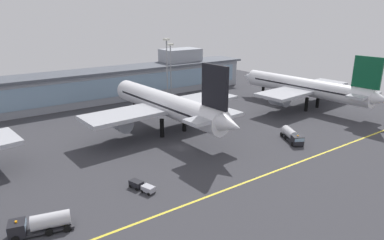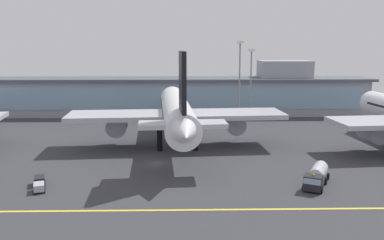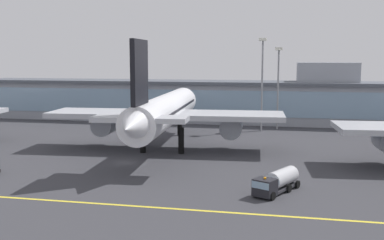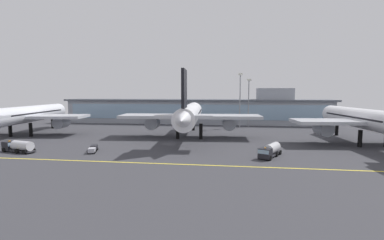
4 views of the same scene
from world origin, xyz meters
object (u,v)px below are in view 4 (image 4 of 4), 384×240
Objects in this scene: service_truck_far at (18,146)px; apron_light_mast_west at (240,92)px; airliner_near_left at (26,115)px; apron_light_mast_centre at (249,95)px; airliner_near_right at (190,115)px; fuel_tanker_truck at (270,150)px; baggage_tug_near at (93,149)px; airliner_far_right at (367,120)px.

apron_light_mast_west reaches higher than service_truck_far.
apron_light_mast_centre is (77.88, 34.06, 6.68)m from airliner_near_left.
airliner_near_right is 6.00× the size of fuel_tanker_truck.
apron_light_mast_west reaches higher than baggage_tug_near.
apron_light_mast_centre reaches higher than service_truck_far.
fuel_tanker_truck is at bearing -163.26° from service_truck_far.
airliner_near_left is at bearing -157.67° from apron_light_mast_west.
fuel_tanker_truck is 57.94m from apron_light_mast_centre.
apron_light_mast_centre is at bearing 43.82° from apron_light_mast_west.
airliner_near_left is 80.50m from apron_light_mast_west.
apron_light_mast_west is (-5.06, 53.00, 13.44)m from fuel_tanker_truck.
airliner_far_right is 6.02× the size of fuel_tanker_truck.
apron_light_mast_west reaches higher than airliner_far_right.
apron_light_mast_west is (56.07, 56.09, 13.44)m from service_truck_far.
apron_light_mast_centre is at bearing -37.40° from airliner_near_right.
baggage_tug_near is (-42.79, -0.30, -0.72)m from fuel_tanker_truck.
apron_light_mast_west reaches higher than airliner_near_left.
apron_light_mast_west is (17.04, 27.76, 7.40)m from airliner_near_right.
airliner_near_right is at bearing -57.02° from baggage_tug_near.
airliner_far_right is at bearing 150.12° from fuel_tanker_truck.
airliner_far_right is at bearing -51.11° from apron_light_mast_centre.
airliner_near_right reaches higher than airliner_near_left.
airliner_far_right is 2.43× the size of apron_light_mast_west.
baggage_tug_near is (36.37, -22.86, -6.25)m from airliner_near_left.
airliner_far_right is at bearing -92.96° from baggage_tug_near.
baggage_tug_near is (-71.84, -19.31, -6.29)m from airliner_far_right.
baggage_tug_near is at bearing -157.50° from service_truck_far.
airliner_near_right reaches higher than service_truck_far.
service_truck_far is 85.41m from apron_light_mast_centre.
baggage_tug_near is 71.62m from apron_light_mast_centre.
airliner_near_right is 5.87× the size of service_truck_far.
airliner_near_right reaches higher than airliner_far_right.
baggage_tug_near is at bearing -129.62° from airliner_near_left.
service_truck_far reaches higher than baggage_tug_near.
airliner_near_left is 1.01× the size of airliner_far_right.
apron_light_mast_west is 5.37m from apron_light_mast_centre.
airliner_near_left is 2.72× the size of apron_light_mast_centre.
baggage_tug_near is at bearing -126.10° from apron_light_mast_centre.
airliner_far_right is 35.16m from fuel_tanker_truck.
apron_light_mast_centre reaches higher than fuel_tanker_truck.
airliner_near_right is at bearing 78.04° from airliner_far_right.
baggage_tug_near is at bearing -125.30° from apron_light_mast_west.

